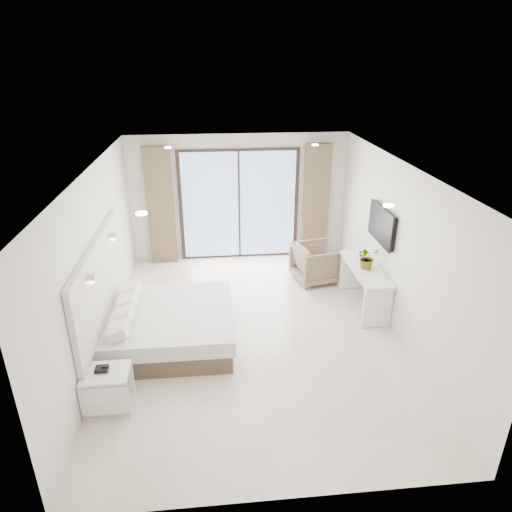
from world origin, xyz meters
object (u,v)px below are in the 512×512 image
object	(u,v)px
nightstand	(108,389)
console_desk	(365,278)
bed	(168,326)
armchair	(316,261)

from	to	relation	value
nightstand	console_desk	xyz separation A→B (m)	(4.03, 2.16, 0.29)
bed	nightstand	bearing A→B (deg)	-115.64
bed	console_desk	bearing A→B (deg)	13.16
console_desk	armchair	size ratio (longest dim) A/B	1.88
console_desk	armchair	distance (m)	1.27
bed	nightstand	xyz separation A→B (m)	(-0.66, -1.37, -0.02)
bed	console_desk	xyz separation A→B (m)	(3.37, 0.79, 0.27)
nightstand	console_desk	world-z (taller)	console_desk
nightstand	console_desk	size ratio (longest dim) A/B	0.38
bed	armchair	bearing A→B (deg)	34.39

